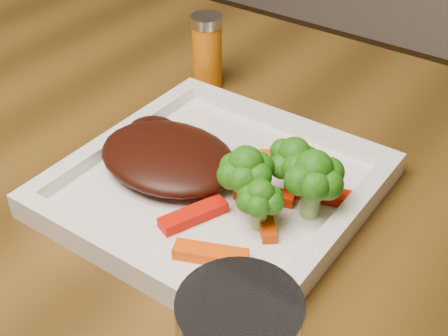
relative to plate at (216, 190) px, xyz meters
The scene contains 13 objects.
plate is the anchor object (origin of this frame).
steak 0.06m from the plate, behind, with size 0.15×0.11×0.03m, color #360F08.
broccoli_0 0.08m from the plate, 28.33° to the left, with size 0.06×0.06×0.07m, color #185C0F, non-canonical shape.
broccoli_1 0.10m from the plate, ahead, with size 0.06×0.06×0.06m, color #326410, non-canonical shape.
broccoli_2 0.08m from the plate, 20.95° to the right, with size 0.05×0.05×0.06m, color #195B0F, non-canonical shape.
broccoli_3 0.05m from the plate, 11.68° to the right, with size 0.06×0.06×0.06m, color #267A14, non-canonical shape.
carrot_0 0.10m from the plate, 56.38° to the right, with size 0.06×0.02×0.01m, color #F64F04.
carrot_2 0.05m from the plate, 75.91° to the right, with size 0.06×0.02×0.01m, color red.
carrot_3 0.11m from the plate, 23.32° to the left, with size 0.06×0.02×0.01m, color red.
carrot_4 0.07m from the plate, 69.49° to the left, with size 0.06×0.01×0.01m, color #ED5703.
carrot_5 0.07m from the plate, 16.64° to the right, with size 0.05×0.01×0.01m, color #CE3403.
carrot_6 0.05m from the plate, 10.12° to the left, with size 0.06×0.01×0.01m, color red.
spice_shaker 0.22m from the plate, 128.51° to the left, with size 0.04×0.04×0.09m, color #CD680B.
Camera 1 is at (0.38, -0.33, 1.13)m, focal length 50.00 mm.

